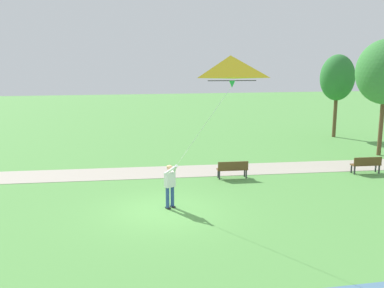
{
  "coord_description": "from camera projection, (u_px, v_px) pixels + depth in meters",
  "views": [
    {
      "loc": [
        15.45,
        -1.85,
        5.64
      ],
      "look_at": [
        -0.15,
        1.15,
        2.55
      ],
      "focal_mm": 39.77,
      "sensor_mm": 36.0,
      "label": 1
    }
  ],
  "objects": [
    {
      "name": "park_bench_near_walkway",
      "position": [
        233.0,
        168.0,
        20.76
      ],
      "size": [
        0.52,
        1.52,
        0.88
      ],
      "color": "brown",
      "rests_on": "ground"
    },
    {
      "name": "walkway_path",
      "position": [
        188.0,
        171.0,
        22.21
      ],
      "size": [
        4.1,
        32.08,
        0.02
      ],
      "primitive_type": "cube",
      "rotation": [
        0.0,
        0.0,
        -0.05
      ],
      "color": "#ADA393",
      "rests_on": "ground"
    },
    {
      "name": "park_bench_far_walkway",
      "position": [
        366.0,
        164.0,
        21.7
      ],
      "size": [
        0.52,
        1.52,
        0.88
      ],
      "color": "brown",
      "rests_on": "ground"
    },
    {
      "name": "tree_behind_path",
      "position": [
        337.0,
        78.0,
        31.56
      ],
      "size": [
        2.44,
        2.54,
        6.17
      ],
      "color": "brown",
      "rests_on": "ground"
    },
    {
      "name": "person_kite_flyer",
      "position": [
        170.0,
        182.0,
        16.44
      ],
      "size": [
        0.62,
        0.52,
        1.83
      ],
      "color": "#232328",
      "rests_on": "ground"
    },
    {
      "name": "ground_plane",
      "position": [
        163.0,
        211.0,
        16.31
      ],
      "size": [
        120.0,
        120.0,
        0.0
      ],
      "primitive_type": "plane",
      "color": "#569947"
    },
    {
      "name": "flying_kite",
      "position": [
        230.0,
        72.0,
        13.46
      ],
      "size": [
        2.61,
        2.28,
        4.01
      ],
      "color": "yellow"
    }
  ]
}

